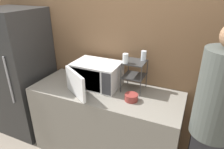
# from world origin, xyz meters

# --- Properties ---
(wall_back) EXTENTS (8.00, 0.06, 2.60)m
(wall_back) POSITION_xyz_m (0.00, 0.74, 1.30)
(wall_back) COLOR brown
(wall_back) RESTS_ON ground_plane
(counter) EXTENTS (1.79, 0.70, 0.92)m
(counter) POSITION_xyz_m (0.00, 0.35, 0.46)
(counter) COLOR gray
(counter) RESTS_ON ground_plane
(microwave) EXTENTS (0.57, 0.64, 0.30)m
(microwave) POSITION_xyz_m (-0.15, 0.42, 1.07)
(microwave) COLOR silver
(microwave) RESTS_ON counter
(dish_rack) EXTENTS (0.24, 0.26, 0.36)m
(dish_rack) POSITION_xyz_m (0.29, 0.52, 1.18)
(dish_rack) COLOR #333333
(dish_rack) RESTS_ON counter
(glass_front_left) EXTENTS (0.06, 0.06, 0.11)m
(glass_front_left) POSITION_xyz_m (0.21, 0.42, 1.33)
(glass_front_left) COLOR silver
(glass_front_left) RESTS_ON dish_rack
(glass_back_right) EXTENTS (0.06, 0.06, 0.11)m
(glass_back_right) POSITION_xyz_m (0.37, 0.60, 1.33)
(glass_back_right) COLOR silver
(glass_back_right) RESTS_ON dish_rack
(bowl) EXTENTS (0.14, 0.14, 0.08)m
(bowl) POSITION_xyz_m (0.35, 0.27, 0.96)
(bowl) COLOR maroon
(bowl) RESTS_ON counter
(person) EXTENTS (0.36, 0.36, 1.83)m
(person) POSITION_xyz_m (1.14, 0.14, 1.03)
(person) COLOR #2D2D33
(person) RESTS_ON ground_plane
(refrigerator) EXTENTS (0.75, 0.73, 1.79)m
(refrigerator) POSITION_xyz_m (-1.36, 0.35, 0.90)
(refrigerator) COLOR #2D2D2D
(refrigerator) RESTS_ON ground_plane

